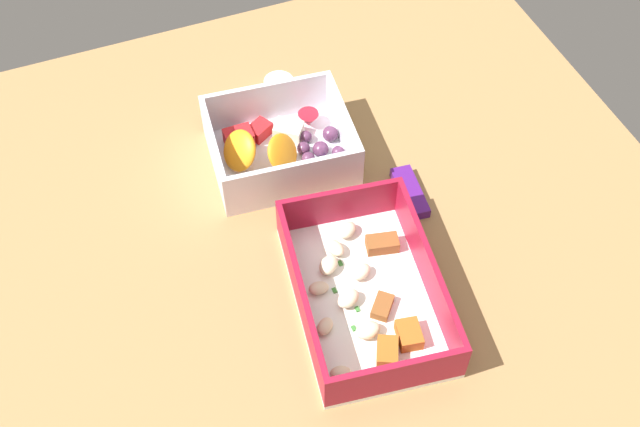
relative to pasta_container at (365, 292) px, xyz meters
The scene contains 5 objects.
table_surface 9.19cm from the pasta_container, behind, with size 80.00×80.00×2.00cm, color #9E7547.
pasta_container is the anchor object (origin of this frame).
fruit_bowl 21.61cm from the pasta_container, behind, with size 14.87×17.01×6.06cm.
candy_bar 14.89cm from the pasta_container, 136.55° to the left, with size 7.00×2.40×1.20cm, color #51197A.
paper_cup_liner 32.02cm from the pasta_container, behind, with size 3.71×3.71×2.05cm, color white.
Camera 1 is at (46.33, -19.06, 71.24)cm, focal length 44.29 mm.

